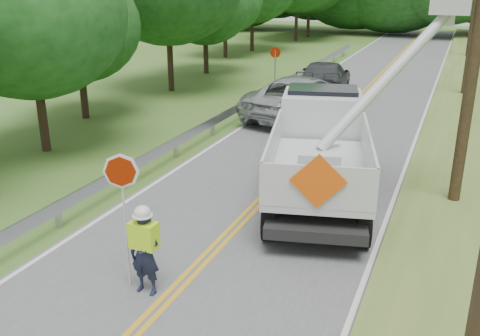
% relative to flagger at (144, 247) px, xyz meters
% --- Properties ---
extents(road, '(7.20, 96.00, 0.03)m').
position_rel_flagger_xyz_m(road, '(0.49, 11.66, -1.02)').
color(road, '#525255').
rests_on(road, ground).
extents(guardrail, '(0.18, 48.00, 0.77)m').
position_rel_flagger_xyz_m(guardrail, '(-3.53, 12.56, -0.48)').
color(guardrail, '#A0A2A9').
rests_on(guardrail, ground).
extents(flagger, '(1.10, 0.43, 2.83)m').
position_rel_flagger_xyz_m(flagger, '(0.00, 0.00, 0.00)').
color(flagger, '#191E33').
rests_on(flagger, road).
extents(bucket_truck, '(5.43, 7.81, 7.20)m').
position_rel_flagger_xyz_m(bucket_truck, '(1.86, 7.06, 0.59)').
color(bucket_truck, black).
rests_on(bucket_truck, road).
extents(suv_silver, '(4.33, 7.16, 1.86)m').
position_rel_flagger_xyz_m(suv_silver, '(-1.09, 14.70, -0.08)').
color(suv_silver, silver).
rests_on(suv_silver, road).
extents(suv_darkgrey, '(3.31, 6.39, 1.77)m').
position_rel_flagger_xyz_m(suv_darkgrey, '(-1.40, 19.68, -0.13)').
color(suv_darkgrey, '#3B4043').
rests_on(suv_darkgrey, road).
extents(stop_sign_permanent, '(0.54, 0.18, 2.62)m').
position_rel_flagger_xyz_m(stop_sign_permanent, '(-3.59, 18.07, 0.72)').
color(stop_sign_permanent, '#A0A2A9').
rests_on(stop_sign_permanent, ground).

